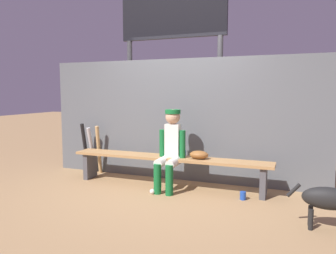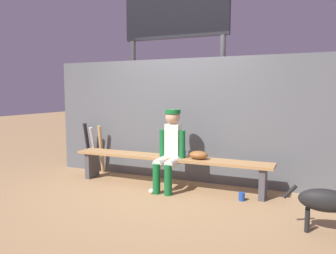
# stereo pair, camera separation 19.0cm
# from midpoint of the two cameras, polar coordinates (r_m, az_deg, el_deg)

# --- Properties ---
(ground_plane) EXTENTS (30.00, 30.00, 0.00)m
(ground_plane) POSITION_cam_midpoint_polar(r_m,az_deg,el_deg) (5.09, -1.09, -10.35)
(ground_plane) COLOR #9E7A51
(chainlink_fence) EXTENTS (4.66, 0.03, 1.98)m
(chainlink_fence) POSITION_cam_midpoint_polar(r_m,az_deg,el_deg) (5.33, 0.77, 1.22)
(chainlink_fence) COLOR #595E63
(chainlink_fence) RESTS_ON ground_plane
(dugout_bench) EXTENTS (3.11, 0.36, 0.47)m
(dugout_bench) POSITION_cam_midpoint_polar(r_m,az_deg,el_deg) (5.00, -1.10, -6.19)
(dugout_bench) COLOR #AD7F4C
(dugout_bench) RESTS_ON ground_plane
(player_seated) EXTENTS (0.41, 0.55, 1.19)m
(player_seated) POSITION_cam_midpoint_polar(r_m,az_deg,el_deg) (4.82, -0.76, -3.38)
(player_seated) COLOR silver
(player_seated) RESTS_ON ground_plane
(baseball_glove) EXTENTS (0.28, 0.20, 0.12)m
(baseball_glove) POSITION_cam_midpoint_polar(r_m,az_deg,el_deg) (4.81, 4.30, -4.85)
(baseball_glove) COLOR brown
(baseball_glove) RESTS_ON dugout_bench
(bat_wood_tan) EXTENTS (0.09, 0.19, 0.85)m
(bat_wood_tan) POSITION_cam_midpoint_polar(r_m,az_deg,el_deg) (5.95, -12.88, -3.87)
(bat_wood_tan) COLOR tan
(bat_wood_tan) RESTS_ON ground_plane
(bat_aluminum_silver) EXTENTS (0.07, 0.25, 0.83)m
(bat_aluminum_silver) POSITION_cam_midpoint_polar(r_m,az_deg,el_deg) (6.02, -14.01, -3.92)
(bat_aluminum_silver) COLOR #B7B7BC
(bat_aluminum_silver) RESTS_ON ground_plane
(bat_aluminum_black) EXTENTS (0.07, 0.22, 0.90)m
(bat_aluminum_black) POSITION_cam_midpoint_polar(r_m,az_deg,el_deg) (6.06, -15.10, -3.56)
(bat_aluminum_black) COLOR black
(bat_aluminum_black) RESTS_ON ground_plane
(baseball) EXTENTS (0.07, 0.07, 0.07)m
(baseball) POSITION_cam_midpoint_polar(r_m,az_deg,el_deg) (4.74, -3.92, -11.15)
(baseball) COLOR white
(baseball) RESTS_ON ground_plane
(cup_on_ground) EXTENTS (0.08, 0.08, 0.11)m
(cup_on_ground) POSITION_cam_midpoint_polar(r_m,az_deg,el_deg) (4.58, 11.75, -11.64)
(cup_on_ground) COLOR #1E47AD
(cup_on_ground) RESTS_ON ground_plane
(cup_on_bench) EXTENTS (0.08, 0.08, 0.11)m
(cup_on_bench) POSITION_cam_midpoint_polar(r_m,az_deg,el_deg) (4.91, 1.54, -4.66)
(cup_on_bench) COLOR #1E47AD
(cup_on_bench) RESTS_ON dugout_bench
(scoreboard) EXTENTS (2.32, 0.27, 3.52)m
(scoreboard) POSITION_cam_midpoint_polar(r_m,az_deg,el_deg) (6.30, 0.44, 15.62)
(scoreboard) COLOR #3F3F42
(scoreboard) RESTS_ON ground_plane
(dog) EXTENTS (0.84, 0.20, 0.49)m
(dog) POSITION_cam_midpoint_polar(r_m,az_deg,el_deg) (3.82, 25.73, -11.32)
(dog) COLOR black
(dog) RESTS_ON ground_plane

